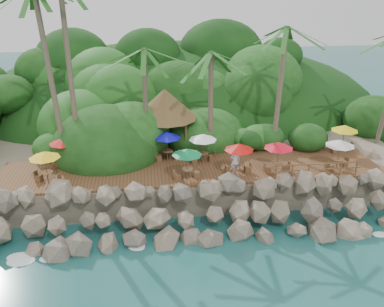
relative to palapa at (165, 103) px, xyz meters
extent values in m
plane|color=#19514F|center=(1.55, -10.09, -5.79)|extent=(140.00, 140.00, 0.00)
cube|color=gray|center=(1.55, 5.91, -4.74)|extent=(32.00, 25.20, 2.10)
ellipsoid|color=#143811|center=(1.55, 13.41, -5.79)|extent=(44.80, 28.00, 15.40)
cube|color=brown|center=(1.55, -4.09, -3.59)|extent=(26.00, 5.00, 0.20)
ellipsoid|color=white|center=(-7.45, -9.79, -5.76)|extent=(1.20, 0.80, 0.06)
ellipsoid|color=white|center=(-4.45, -9.79, -5.76)|extent=(1.20, 0.80, 0.06)
ellipsoid|color=white|center=(-1.45, -9.79, -5.76)|extent=(1.20, 0.80, 0.06)
ellipsoid|color=white|center=(1.55, -9.79, -5.76)|extent=(1.20, 0.80, 0.06)
ellipsoid|color=white|center=(4.55, -9.79, -5.76)|extent=(1.20, 0.80, 0.06)
ellipsoid|color=white|center=(7.55, -9.79, -5.76)|extent=(1.20, 0.80, 0.06)
ellipsoid|color=white|center=(10.55, -9.79, -5.76)|extent=(1.20, 0.80, 0.06)
cylinder|color=brown|center=(-7.56, -1.91, 2.39)|extent=(1.38, 1.55, 11.71)
cylinder|color=brown|center=(-6.38, -1.38, 2.74)|extent=(0.76, 2.50, 12.33)
cylinder|color=brown|center=(-1.44, -1.42, 0.38)|extent=(0.61, 1.01, 7.75)
ellipsoid|color=#23601E|center=(-1.44, -1.42, 4.26)|extent=(6.00, 6.00, 2.40)
cylinder|color=brown|center=(3.21, -1.50, 0.21)|extent=(0.60, 0.60, 7.41)
ellipsoid|color=#23601E|center=(3.21, -1.50, 3.92)|extent=(6.00, 6.00, 2.40)
cylinder|color=brown|center=(8.36, -1.11, 0.98)|extent=(1.26, 1.88, 8.87)
ellipsoid|color=#23601E|center=(8.36, -1.11, 5.46)|extent=(6.00, 6.00, 2.40)
cylinder|color=brown|center=(-1.40, -1.40, -2.29)|extent=(0.16, 0.16, 2.40)
cylinder|color=brown|center=(1.40, -1.40, -2.29)|extent=(0.16, 0.16, 2.40)
cylinder|color=brown|center=(-1.40, 1.40, -2.29)|extent=(0.16, 0.16, 2.40)
cylinder|color=brown|center=(1.40, 1.40, -2.29)|extent=(0.16, 0.16, 2.40)
cone|color=brown|center=(0.00, 0.00, 0.01)|extent=(4.88, 4.88, 2.20)
cylinder|color=brown|center=(-7.12, -2.71, -3.14)|extent=(0.08, 0.08, 0.70)
cylinder|color=brown|center=(-7.12, -2.71, -2.78)|extent=(0.79, 0.79, 0.05)
cylinder|color=brown|center=(-7.12, -2.71, -2.46)|extent=(0.05, 0.05, 2.07)
cone|color=#B80B0B|center=(-7.12, -2.71, -1.56)|extent=(1.97, 1.97, 0.42)
cube|color=brown|center=(-7.72, -2.97, -3.27)|extent=(0.52, 0.52, 0.43)
cube|color=brown|center=(-6.51, -2.45, -3.27)|extent=(0.52, 0.52, 0.43)
cylinder|color=brown|center=(7.18, -5.30, -3.14)|extent=(0.08, 0.08, 0.70)
cylinder|color=brown|center=(7.18, -5.30, -2.78)|extent=(0.79, 0.79, 0.05)
cylinder|color=brown|center=(7.18, -5.30, -2.46)|extent=(0.05, 0.05, 2.07)
cone|color=red|center=(7.18, -5.30, -1.56)|extent=(1.97, 1.97, 0.42)
cube|color=brown|center=(6.52, -5.32, -3.27)|extent=(0.41, 0.41, 0.43)
cube|color=brown|center=(7.84, -5.28, -3.27)|extent=(0.41, 0.41, 0.43)
cylinder|color=brown|center=(2.42, -3.18, -3.14)|extent=(0.08, 0.08, 0.70)
cylinder|color=brown|center=(2.42, -3.18, -2.78)|extent=(0.79, 0.79, 0.05)
cylinder|color=brown|center=(2.42, -3.18, -2.46)|extent=(0.05, 0.05, 2.07)
cone|color=white|center=(2.42, -3.18, -1.56)|extent=(1.97, 1.97, 0.42)
cube|color=brown|center=(1.78, -3.35, -3.27)|extent=(0.48, 0.48, 0.43)
cube|color=brown|center=(3.06, -3.02, -3.27)|extent=(0.48, 0.48, 0.43)
cylinder|color=brown|center=(-7.91, -5.10, -3.14)|extent=(0.08, 0.08, 0.70)
cylinder|color=brown|center=(-7.91, -5.10, -2.78)|extent=(0.79, 0.79, 0.05)
cylinder|color=brown|center=(-7.91, -5.10, -2.46)|extent=(0.05, 0.05, 2.07)
cone|color=yellow|center=(-7.91, -5.10, -1.56)|extent=(1.97, 1.97, 0.42)
cube|color=brown|center=(-8.52, -4.85, -3.27)|extent=(0.51, 0.51, 0.43)
cube|color=brown|center=(-7.30, -5.34, -3.27)|extent=(0.51, 0.51, 0.43)
cylinder|color=brown|center=(13.07, -2.58, -3.14)|extent=(0.08, 0.08, 0.70)
cylinder|color=brown|center=(13.07, -2.58, -2.78)|extent=(0.79, 0.79, 0.05)
cylinder|color=brown|center=(13.07, -2.58, -2.46)|extent=(0.05, 0.05, 2.07)
cone|color=yellow|center=(13.07, -2.58, -1.56)|extent=(1.97, 1.97, 0.42)
cube|color=brown|center=(12.42, -2.68, -3.27)|extent=(0.45, 0.45, 0.43)
cube|color=brown|center=(13.72, -2.47, -3.27)|extent=(0.45, 0.45, 0.43)
cylinder|color=brown|center=(-0.04, -2.49, -3.14)|extent=(0.08, 0.08, 0.70)
cylinder|color=brown|center=(-0.04, -2.49, -2.78)|extent=(0.79, 0.79, 0.05)
cylinder|color=brown|center=(-0.04, -2.49, -2.46)|extent=(0.05, 0.05, 2.07)
cone|color=#0E0DB2|center=(-0.04, -2.49, -1.56)|extent=(1.97, 1.97, 0.42)
cube|color=brown|center=(-0.68, -2.60, -3.27)|extent=(0.46, 0.46, 0.43)
cube|color=brown|center=(0.61, -2.38, -3.27)|extent=(0.46, 0.46, 0.43)
cylinder|color=brown|center=(-4.21, -2.73, -3.14)|extent=(0.08, 0.08, 0.70)
cylinder|color=brown|center=(-4.21, -2.73, -2.78)|extent=(0.79, 0.79, 0.05)
cylinder|color=brown|center=(-4.21, -2.73, -2.46)|extent=(0.05, 0.05, 2.07)
cone|color=silver|center=(-4.21, -2.73, -1.56)|extent=(1.97, 1.97, 0.42)
cube|color=brown|center=(-4.84, -2.91, -3.27)|extent=(0.49, 0.49, 0.43)
cube|color=brown|center=(-3.58, -2.54, -3.27)|extent=(0.49, 0.49, 0.43)
cylinder|color=brown|center=(11.43, -5.35, -3.14)|extent=(0.08, 0.08, 0.70)
cylinder|color=brown|center=(11.43, -5.35, -2.78)|extent=(0.79, 0.79, 0.05)
cylinder|color=brown|center=(11.43, -5.35, -2.46)|extent=(0.05, 0.05, 2.07)
cone|color=silver|center=(11.43, -5.35, -1.56)|extent=(1.97, 1.97, 0.42)
cube|color=brown|center=(10.81, -5.56, -3.27)|extent=(0.50, 0.50, 0.43)
cube|color=brown|center=(12.05, -5.13, -3.27)|extent=(0.50, 0.50, 0.43)
cylinder|color=brown|center=(1.04, -5.69, -3.14)|extent=(0.08, 0.08, 0.70)
cylinder|color=brown|center=(1.04, -5.69, -2.78)|extent=(0.79, 0.79, 0.05)
cylinder|color=brown|center=(1.04, -5.69, -2.46)|extent=(0.05, 0.05, 2.07)
cone|color=#0C703C|center=(1.04, -5.69, -1.56)|extent=(1.97, 1.97, 0.42)
cube|color=brown|center=(0.39, -5.79, -3.27)|extent=(0.45, 0.45, 0.43)
cube|color=brown|center=(1.69, -5.59, -3.27)|extent=(0.45, 0.45, 0.43)
cylinder|color=brown|center=(4.52, -5.26, -3.14)|extent=(0.08, 0.08, 0.70)
cylinder|color=brown|center=(4.52, -5.26, -2.78)|extent=(0.79, 0.79, 0.05)
cylinder|color=brown|center=(4.52, -5.26, -2.46)|extent=(0.05, 0.05, 2.07)
cone|color=red|center=(4.52, -5.26, -1.56)|extent=(1.97, 1.97, 0.42)
cube|color=brown|center=(3.87, -5.33, -3.27)|extent=(0.43, 0.43, 0.43)
cube|color=brown|center=(5.18, -5.19, -3.27)|extent=(0.43, 0.43, 0.43)
cylinder|color=brown|center=(6.75, -6.44, -2.99)|extent=(0.10, 0.10, 1.00)
cylinder|color=brown|center=(7.85, -6.44, -2.99)|extent=(0.10, 0.10, 1.00)
cylinder|color=brown|center=(8.95, -6.44, -2.99)|extent=(0.10, 0.10, 1.00)
cylinder|color=brown|center=(10.05, -6.44, -2.99)|extent=(0.10, 0.10, 1.00)
cylinder|color=brown|center=(11.15, -6.44, -2.99)|extent=(0.10, 0.10, 1.00)
cylinder|color=brown|center=(12.25, -6.44, -2.99)|extent=(0.10, 0.10, 1.00)
cube|color=brown|center=(9.50, -6.44, -2.54)|extent=(6.10, 0.06, 0.06)
cube|color=brown|center=(9.50, -6.44, -2.94)|extent=(6.10, 0.06, 0.06)
imported|color=white|center=(4.31, -5.28, -2.57)|extent=(0.68, 0.45, 1.83)
camera|label=1|loc=(-1.57, -30.25, 8.90)|focal=39.44mm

